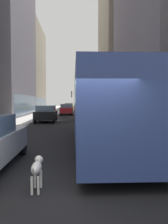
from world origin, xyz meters
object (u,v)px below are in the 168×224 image
at_px(car_yellow_taxi, 69,107).
at_px(car_grey_wagon, 80,107).
at_px(dalmatian_dog, 37,168).
at_px(car_blue_hatchback, 86,112).
at_px(box_truck, 94,104).
at_px(car_black_suv, 46,114).
at_px(car_red_coupe, 66,109).
at_px(transit_bus, 103,107).

relative_size(car_yellow_taxi, car_grey_wagon, 1.04).
bearing_deg(dalmatian_dog, car_blue_hatchback, 83.69).
xyz_separation_m(car_blue_hatchback, box_truck, (1.60, 8.69, 0.84)).
relative_size(car_black_suv, car_yellow_taxi, 0.85).
xyz_separation_m(car_red_coupe, dalmatian_dog, (0.24, -29.82, -0.31)).
height_order(car_black_suv, car_grey_wagon, same).
xyz_separation_m(car_black_suv, car_red_coupe, (1.60, 12.32, 0.00)).
distance_m(transit_bus, dalmatian_dog, 5.86).
relative_size(car_yellow_taxi, car_red_coupe, 0.97).
relative_size(car_blue_hatchback, car_yellow_taxi, 0.93).
bearing_deg(car_red_coupe, car_black_suv, -97.40).
distance_m(car_black_suv, dalmatian_dog, 17.60).
bearing_deg(car_blue_hatchback, box_truck, 79.57).
xyz_separation_m(transit_bus, car_yellow_taxi, (-2.40, 42.32, -0.95)).
relative_size(car_black_suv, car_red_coupe, 0.82).
xyz_separation_m(transit_bus, car_black_suv, (-4.00, 12.20, -0.96)).
height_order(car_blue_hatchback, car_grey_wagon, same).
bearing_deg(car_grey_wagon, transit_bus, -90.00).
height_order(transit_bus, car_black_suv, transit_bus).
relative_size(car_red_coupe, dalmatian_dog, 4.96).
distance_m(car_red_coupe, dalmatian_dog, 29.82).
height_order(car_blue_hatchback, car_yellow_taxi, same).
relative_size(car_yellow_taxi, dalmatian_dog, 4.81).
relative_size(car_blue_hatchback, box_truck, 0.58).
height_order(car_black_suv, dalmatian_dog, car_black_suv).
height_order(transit_bus, box_truck, same).
xyz_separation_m(car_blue_hatchback, car_red_coupe, (-2.40, 10.23, 0.00)).
relative_size(car_black_suv, car_grey_wagon, 0.87).
bearing_deg(car_yellow_taxi, car_red_coupe, -90.00).
bearing_deg(car_yellow_taxi, car_grey_wagon, -54.94).
height_order(transit_bus, car_grey_wagon, transit_bus).
bearing_deg(transit_bus, car_grey_wagon, 90.00).
distance_m(car_black_suv, car_grey_wagon, 27.00).
relative_size(transit_bus, car_yellow_taxi, 2.49).
bearing_deg(car_grey_wagon, dalmatian_dog, -92.80).
bearing_deg(car_black_suv, box_truck, 62.56).
distance_m(car_blue_hatchback, car_grey_wagon, 24.60).
height_order(car_black_suv, box_truck, box_truck).
xyz_separation_m(car_black_suv, car_yellow_taxi, (1.60, 30.12, 0.00)).
height_order(car_blue_hatchback, car_red_coupe, same).
bearing_deg(car_blue_hatchback, transit_bus, -90.00).
xyz_separation_m(car_red_coupe, box_truck, (4.00, -1.54, 0.84)).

